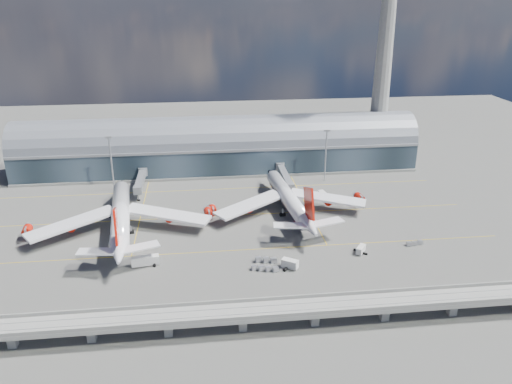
{
  "coord_description": "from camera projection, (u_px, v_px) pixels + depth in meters",
  "views": [
    {
      "loc": [
        -9.37,
        -166.96,
        85.97
      ],
      "look_at": [
        11.23,
        10.0,
        14.0
      ],
      "focal_mm": 35.0,
      "sensor_mm": 36.0,
      "label": 1
    }
  ],
  "objects": [
    {
      "name": "jet_bridge_right",
      "position": [
        284.0,
        175.0,
        235.34
      ],
      "size": [
        4.4,
        32.0,
        7.25
      ],
      "color": "gray",
      "rests_on": "ground"
    },
    {
      "name": "service_truck_2",
      "position": [
        145.0,
        261.0,
        167.61
      ],
      "size": [
        9.45,
        3.86,
        3.33
      ],
      "rotation": [
        0.0,
        0.0,
        1.71
      ],
      "color": "silver",
      "rests_on": "ground"
    },
    {
      "name": "cargo_train_0",
      "position": [
        266.0,
        260.0,
        169.8
      ],
      "size": [
        7.73,
        3.26,
        1.69
      ],
      "rotation": [
        0.0,
        0.0,
        1.8
      ],
      "color": "gray",
      "rests_on": "ground"
    },
    {
      "name": "airliner_left",
      "position": [
        120.0,
        217.0,
        188.65
      ],
      "size": [
        71.05,
        74.72,
        22.76
      ],
      "rotation": [
        0.0,
        0.0,
        0.12
      ],
      "color": "white",
      "rests_on": "ground"
    },
    {
      "name": "service_truck_3",
      "position": [
        361.0,
        249.0,
        175.8
      ],
      "size": [
        4.7,
        5.43,
        2.54
      ],
      "rotation": [
        0.0,
        0.0,
        -0.63
      ],
      "color": "silver",
      "rests_on": "ground"
    },
    {
      "name": "guideway",
      "position": [
        243.0,
        313.0,
        134.34
      ],
      "size": [
        220.0,
        8.5,
        7.2
      ],
      "color": "gray",
      "rests_on": "ground"
    },
    {
      "name": "taxi_lines",
      "position": [
        226.0,
        214.0,
        207.33
      ],
      "size": [
        200.0,
        80.12,
        0.01
      ],
      "color": "gold",
      "rests_on": "ground"
    },
    {
      "name": "service_truck_4",
      "position": [
        322.0,
        195.0,
        222.05
      ],
      "size": [
        3.3,
        5.66,
        3.1
      ],
      "rotation": [
        0.0,
        0.0,
        0.15
      ],
      "color": "silver",
      "rests_on": "ground"
    },
    {
      "name": "service_truck_1",
      "position": [
        290.0,
        264.0,
        165.84
      ],
      "size": [
        5.98,
        5.16,
        3.19
      ],
      "rotation": [
        0.0,
        0.0,
        0.98
      ],
      "color": "silver",
      "rests_on": "ground"
    },
    {
      "name": "ground",
      "position": [
        229.0,
        238.0,
        186.98
      ],
      "size": [
        500.0,
        500.0,
        0.0
      ],
      "primitive_type": "plane",
      "color": "#474744",
      "rests_on": "ground"
    },
    {
      "name": "floodlight_mast_left",
      "position": [
        111.0,
        162.0,
        227.16
      ],
      "size": [
        3.0,
        0.7,
        25.7
      ],
      "color": "gray",
      "rests_on": "ground"
    },
    {
      "name": "airliner_right",
      "position": [
        289.0,
        200.0,
        205.84
      ],
      "size": [
        67.0,
        70.05,
        22.21
      ],
      "rotation": [
        0.0,
        0.0,
        0.09
      ],
      "color": "white",
      "rests_on": "ground"
    },
    {
      "name": "cargo_train_1",
      "position": [
        265.0,
        269.0,
        164.66
      ],
      "size": [
        9.39,
        3.9,
        1.56
      ],
      "rotation": [
        0.0,
        0.0,
        1.84
      ],
      "color": "gray",
      "rests_on": "ground"
    },
    {
      "name": "control_tower",
      "position": [
        383.0,
        64.0,
        253.18
      ],
      "size": [
        19.0,
        19.0,
        103.0
      ],
      "color": "gray",
      "rests_on": "ground"
    },
    {
      "name": "service_truck_5",
      "position": [
        115.0,
        212.0,
        205.05
      ],
      "size": [
        5.59,
        5.62,
        2.77
      ],
      "rotation": [
        0.0,
        0.0,
        0.78
      ],
      "color": "silver",
      "rests_on": "ground"
    },
    {
      "name": "jet_bridge_left",
      "position": [
        141.0,
        180.0,
        229.95
      ],
      "size": [
        4.4,
        28.0,
        7.25
      ],
      "color": "gray",
      "rests_on": "ground"
    },
    {
      "name": "floodlight_mast_right",
      "position": [
        326.0,
        154.0,
        237.88
      ],
      "size": [
        3.0,
        0.7,
        25.7
      ],
      "color": "gray",
      "rests_on": "ground"
    },
    {
      "name": "terminal",
      "position": [
        219.0,
        148.0,
        254.55
      ],
      "size": [
        200.0,
        30.0,
        28.0
      ],
      "color": "#1E2A33",
      "rests_on": "ground"
    },
    {
      "name": "cargo_train_2",
      "position": [
        414.0,
        243.0,
        181.31
      ],
      "size": [
        6.63,
        2.29,
        1.45
      ],
      "rotation": [
        0.0,
        0.0,
        1.43
      ],
      "color": "gray",
      "rests_on": "ground"
    }
  ]
}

